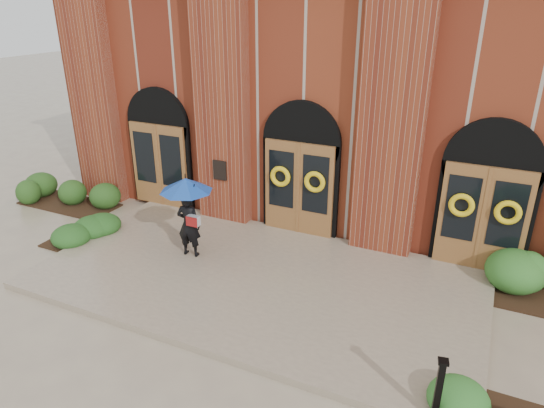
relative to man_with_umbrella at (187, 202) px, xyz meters
The scene contains 7 objects.
ground 2.49m from the man_with_umbrella, 11.30° to the right, with size 90.00×90.00×0.00m, color gray.
landing 2.43m from the man_with_umbrella, ahead, with size 10.00×5.30×0.15m, color gray.
church_building 8.83m from the man_with_umbrella, 77.20° to the left, with size 16.20×12.53×7.00m.
man_with_umbrella is the anchor object (origin of this frame).
metal_post 6.83m from the man_with_umbrella, 23.75° to the right, with size 0.18×0.18×1.12m.
hedge_wall_left 5.73m from the man_with_umbrella, 166.66° to the left, with size 2.88×1.15×0.74m, color #224416.
hedge_front_left 3.46m from the man_with_umbrella, behind, with size 1.54×1.32×0.54m, color #1F4A19.
Camera 1 is at (4.40, -8.34, 6.04)m, focal length 32.00 mm.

